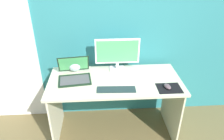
{
  "coord_description": "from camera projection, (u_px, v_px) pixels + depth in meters",
  "views": [
    {
      "loc": [
        -0.16,
        -1.99,
        1.99
      ],
      "look_at": [
        -0.03,
        -0.02,
        0.9
      ],
      "focal_mm": 33.97,
      "sensor_mm": 36.0,
      "label": 1
    }
  ],
  "objects": [
    {
      "name": "ground_plane",
      "position": [
        114.0,
        130.0,
        2.71
      ],
      "size": [
        8.0,
        8.0,
        0.0
      ],
      "primitive_type": "plane",
      "color": "brown"
    },
    {
      "name": "desk",
      "position": [
        115.0,
        91.0,
        2.42
      ],
      "size": [
        1.46,
        0.68,
        0.76
      ],
      "color": "beige",
      "rests_on": "ground_plane"
    },
    {
      "name": "mouse",
      "position": [
        167.0,
        86.0,
        2.19
      ],
      "size": [
        0.08,
        0.11,
        0.04
      ],
      "primitive_type": "ellipsoid",
      "rotation": [
        0.0,
        0.0,
        0.18
      ],
      "color": "#56414A",
      "rests_on": "mousepad"
    },
    {
      "name": "wall_back",
      "position": [
        112.0,
        25.0,
        2.48
      ],
      "size": [
        6.0,
        0.04,
        2.5
      ],
      "primitive_type": "cube",
      "color": "teal",
      "rests_on": "ground_plane"
    },
    {
      "name": "door_left",
      "position": [
        0.0,
        48.0,
        2.49
      ],
      "size": [
        0.82,
        0.02,
        2.02
      ],
      "primitive_type": "cube",
      "color": "white",
      "rests_on": "ground_plane"
    },
    {
      "name": "fishbowl",
      "position": [
        75.0,
        65.0,
        2.49
      ],
      "size": [
        0.15,
        0.15,
        0.15
      ],
      "primitive_type": "sphere",
      "color": "silver",
      "rests_on": "desk"
    },
    {
      "name": "mousepad",
      "position": [
        169.0,
        88.0,
        2.19
      ],
      "size": [
        0.25,
        0.2,
        0.0
      ],
      "primitive_type": "cube",
      "color": "black",
      "rests_on": "desk"
    },
    {
      "name": "keyboard_external",
      "position": [
        116.0,
        90.0,
        2.16
      ],
      "size": [
        0.4,
        0.13,
        0.01
      ],
      "primitive_type": "cube",
      "rotation": [
        0.0,
        0.0,
        -0.04
      ],
      "color": "#1E2E30",
      "rests_on": "desk"
    },
    {
      "name": "laptop",
      "position": [
        74.0,
        74.0,
        2.35
      ],
      "size": [
        0.39,
        0.38,
        0.23
      ],
      "color": "black",
      "rests_on": "desk"
    },
    {
      "name": "monitor",
      "position": [
        117.0,
        53.0,
        2.45
      ],
      "size": [
        0.52,
        0.14,
        0.39
      ],
      "color": "silver",
      "rests_on": "desk"
    }
  ]
}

